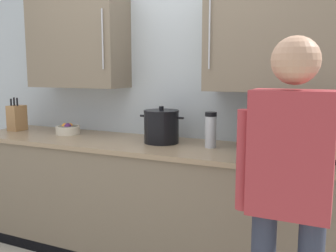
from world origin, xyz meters
name	(u,v)px	position (x,y,z in m)	size (l,w,h in m)	color
back_wall_tiled	(171,76)	(0.00, 0.99, 1.43)	(4.12, 0.44, 2.62)	#B2BCC1
counter_unit	(153,202)	(0.00, 0.66, 0.46)	(3.23, 0.69, 0.92)	#756651
microwave_oven	(300,133)	(1.05, 0.70, 1.07)	(0.58, 0.79, 0.30)	black
stock_pot	(161,126)	(0.05, 0.71, 1.05)	(0.36, 0.27, 0.28)	black
fruit_bowl	(68,129)	(-0.86, 0.72, 0.96)	(0.21, 0.21, 0.10)	beige
thermos_flask	(211,130)	(0.44, 0.70, 1.05)	(0.08, 0.08, 0.26)	#B7BABF
knife_block	(17,118)	(-1.43, 0.69, 1.04)	(0.11, 0.15, 0.31)	#A37547
person_figure	(289,189)	(1.11, -0.20, 0.97)	(0.44, 0.67, 1.61)	#282D3D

